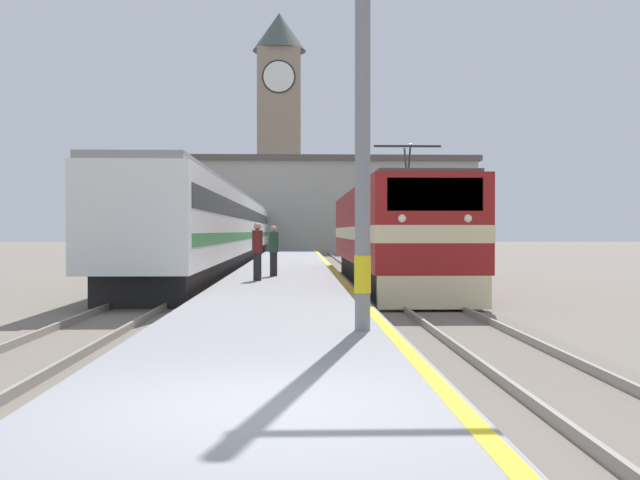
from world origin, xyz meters
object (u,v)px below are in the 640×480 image
(locomotive_train, at_px, (389,235))
(catenary_mast, at_px, (368,54))
(person_on_platform, at_px, (274,249))
(second_waiting_passenger, at_px, (257,250))
(clock_tower, at_px, (279,123))
(passenger_train, at_px, (229,229))

(locomotive_train, relative_size, catenary_mast, 2.08)
(person_on_platform, bearing_deg, second_waiting_passenger, -100.47)
(catenary_mast, bearing_deg, locomotive_train, 81.75)
(person_on_platform, height_order, clock_tower, clock_tower)
(locomotive_train, xyz_separation_m, passenger_train, (-7.36, 17.03, 0.27))
(passenger_train, distance_m, person_on_platform, 17.94)
(catenary_mast, relative_size, second_waiting_passenger, 4.76)
(locomotive_train, bearing_deg, second_waiting_passenger, -146.97)
(passenger_train, relative_size, second_waiting_passenger, 28.17)
(locomotive_train, height_order, passenger_train, locomotive_train)
(catenary_mast, xyz_separation_m, person_on_platform, (-1.97, 14.45, -3.47))
(passenger_train, height_order, catenary_mast, catenary_mast)
(passenger_train, bearing_deg, locomotive_train, -66.64)
(locomotive_train, height_order, second_waiting_passenger, locomotive_train)
(locomotive_train, bearing_deg, catenary_mast, -98.25)
(passenger_train, bearing_deg, second_waiting_passenger, -82.15)
(passenger_train, height_order, second_waiting_passenger, passenger_train)
(clock_tower, bearing_deg, second_waiting_passenger, -89.32)
(catenary_mast, bearing_deg, second_waiting_passenger, 101.31)
(locomotive_train, relative_size, person_on_platform, 10.32)
(catenary_mast, height_order, second_waiting_passenger, catenary_mast)
(passenger_train, distance_m, clock_tower, 38.07)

